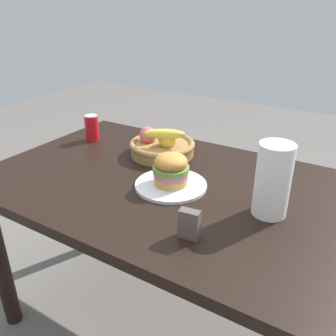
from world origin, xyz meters
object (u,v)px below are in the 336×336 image
Objects in this scene: fruit_basket at (162,146)px; paper_towel_roll at (273,180)px; sandwich at (171,169)px; napkin_holder at (189,224)px; soda_can at (92,128)px; plate at (171,185)px.

fruit_basket is 0.60m from paper_towel_roll.
sandwich is 0.30m from fruit_basket.
napkin_holder is (-0.16, -0.25, -0.07)m from paper_towel_roll.
fruit_basket reaches higher than soda_can.
napkin_holder is at bearing -29.95° from soda_can.
fruit_basket is at bearing 3.46° from soda_can.
sandwich reaches higher than napkin_holder.
plate is 0.31m from fruit_basket.
fruit_basket is (-0.19, 0.24, 0.04)m from plate.
paper_towel_roll is at bearing 50.17° from napkin_holder.
soda_can is 1.40× the size of napkin_holder.
fruit_basket is at bearing 157.64° from paper_towel_roll.
soda_can is 0.53× the size of paper_towel_roll.
napkin_holder is (0.39, -0.47, 0.00)m from fruit_basket.
fruit_basket is 3.22× the size of napkin_holder.
sandwich reaches higher than plate.
paper_towel_roll is (0.55, -0.23, 0.08)m from fruit_basket.
sandwich is 0.56× the size of paper_towel_roll.
plate is at bearing -51.28° from fruit_basket.
sandwich is at bearing -20.23° from soda_can.
paper_towel_roll reaches higher than fruit_basket.
plate is 2.96× the size of napkin_holder.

